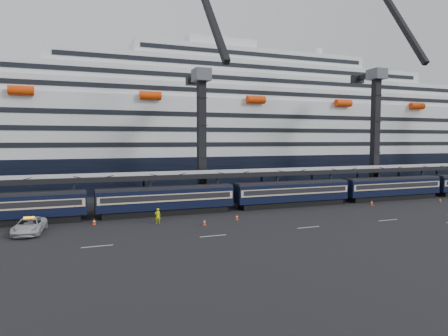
{
  "coord_description": "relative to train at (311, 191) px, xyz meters",
  "views": [
    {
      "loc": [
        -39.97,
        -44.23,
        10.36
      ],
      "look_at": [
        -19.44,
        10.0,
        6.31
      ],
      "focal_mm": 32.0,
      "sensor_mm": 36.0,
      "label": 1
    }
  ],
  "objects": [
    {
      "name": "traffic_cone_d",
      "position": [
        9.11,
        -3.55,
        -1.79
      ],
      "size": [
        0.41,
        0.41,
        0.83
      ],
      "color": "#EE3D07",
      "rests_on": "ground"
    },
    {
      "name": "traffic_cone_a",
      "position": [
        -33.12,
        -3.42,
        -1.78
      ],
      "size": [
        0.42,
        0.42,
        0.84
      ],
      "color": "#EE3D07",
      "rests_on": "ground"
    },
    {
      "name": "traffic_cone_c",
      "position": [
        -15.59,
        -6.83,
        -1.81
      ],
      "size": [
        0.4,
        0.4,
        0.79
      ],
      "color": "#EE3D07",
      "rests_on": "ground"
    },
    {
      "name": "traffic_cone_e",
      "position": [
        22.12,
        -5.07,
        -1.86
      ],
      "size": [
        0.34,
        0.34,
        0.69
      ],
      "color": "#EE3D07",
      "rests_on": "ground"
    },
    {
      "name": "cruise_ship",
      "position": [
        3.57,
        35.99,
        10.14
      ],
      "size": [
        214.09,
        28.84,
        34.0
      ],
      "color": "black",
      "rests_on": "ground"
    },
    {
      "name": "traffic_cone_b",
      "position": [
        -20.53,
        -8.43,
        -1.81
      ],
      "size": [
        0.39,
        0.39,
        0.79
      ],
      "color": "#EE3D07",
      "rests_on": "ground"
    },
    {
      "name": "worker",
      "position": [
        -25.68,
        -5.52,
        -1.23
      ],
      "size": [
        0.73,
        0.5,
        1.94
      ],
      "primitive_type": "imported",
      "rotation": [
        0.0,
        0.0,
        3.2
      ],
      "color": "#DBE40C",
      "rests_on": "ground"
    },
    {
      "name": "crane_dark_mid",
      "position": [
        19.65,
        7.59,
        11.16
      ],
      "size": [
        4.5,
        18.24,
        39.64
      ],
      "color": "#4E5156",
      "rests_on": "ground"
    },
    {
      "name": "pickup_truck",
      "position": [
        -40.08,
        -5.75,
        -1.33
      ],
      "size": [
        3.56,
        6.53,
        1.74
      ],
      "primitive_type": "imported",
      "rotation": [
        0.0,
        0.0,
        -0.11
      ],
      "color": "#B7B9BF",
      "rests_on": "ground"
    },
    {
      "name": "ground",
      "position": [
        4.65,
        -10.0,
        -2.2
      ],
      "size": [
        260.0,
        260.0,
        0.0
      ],
      "primitive_type": "plane",
      "color": "black",
      "rests_on": "ground"
    },
    {
      "name": "crane_dark_near",
      "position": [
        -15.35,
        8.59,
        9.73
      ],
      "size": [
        4.5,
        17.75,
        35.08
      ],
      "color": "#4E5156",
      "rests_on": "ground"
    },
    {
      "name": "canopy",
      "position": [
        4.65,
        4.0,
        3.05
      ],
      "size": [
        130.0,
        6.25,
        5.53
      ],
      "color": "#929499",
      "rests_on": "ground"
    },
    {
      "name": "train",
      "position": [
        0.0,
        0.0,
        0.0
      ],
      "size": [
        133.05,
        3.0,
        4.05
      ],
      "color": "black",
      "rests_on": "ground"
    }
  ]
}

